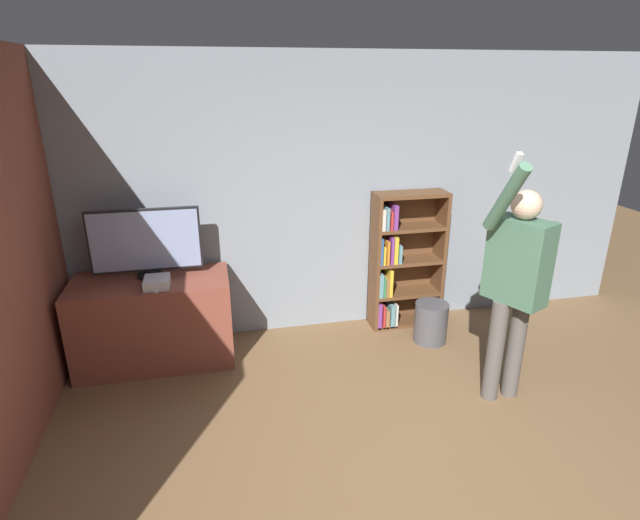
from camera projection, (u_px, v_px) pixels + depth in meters
wall_back at (323, 198)px, 4.86m from camera, size 6.78×0.06×2.70m
tv_ledge at (154, 321)px, 4.49m from camera, size 1.36×0.65×0.79m
television at (146, 242)px, 4.33m from camera, size 0.94×0.22×0.62m
game_console at (157, 282)px, 4.21m from camera, size 0.21×0.23×0.08m
remote_loose at (159, 289)px, 4.16m from camera, size 0.10×0.14×0.02m
bookshelf at (400, 263)px, 5.08m from camera, size 0.73×0.28×1.41m
person at (516, 278)px, 3.74m from camera, size 0.59×0.57×2.02m
waste_bin at (431, 322)px, 4.89m from camera, size 0.32×0.32×0.40m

